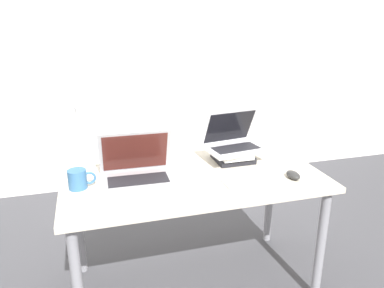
{
  "coord_description": "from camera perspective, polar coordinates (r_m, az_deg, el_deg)",
  "views": [
    {
      "loc": [
        -0.52,
        -1.42,
        1.52
      ],
      "look_at": [
        -0.01,
        0.36,
        0.88
      ],
      "focal_mm": 35.0,
      "sensor_mm": 36.0,
      "label": 1
    }
  ],
  "objects": [
    {
      "name": "wall_back",
      "position": [
        3.37,
        -7.34,
        15.95
      ],
      "size": [
        8.0,
        0.05,
        2.7
      ],
      "color": "silver",
      "rests_on": "ground_plane"
    },
    {
      "name": "desk",
      "position": [
        2.06,
        0.22,
        -6.8
      ],
      "size": [
        1.39,
        0.72,
        0.7
      ],
      "color": "beige",
      "rests_on": "ground_plane"
    },
    {
      "name": "laptop_left",
      "position": [
        1.98,
        -8.37,
        -3.99
      ],
      "size": [
        0.38,
        0.27,
        0.26
      ],
      "color": "#B2B2B7",
      "rests_on": "desk"
    },
    {
      "name": "book_stack",
      "position": [
        2.23,
        6.2,
        -1.68
      ],
      "size": [
        0.22,
        0.23,
        0.07
      ],
      "color": "black",
      "rests_on": "desk"
    },
    {
      "name": "wireless_keyboard",
      "position": [
        1.97,
        9.16,
        -5.66
      ],
      "size": [
        0.31,
        0.14,
        0.01
      ],
      "color": "white",
      "rests_on": "desk"
    },
    {
      "name": "laptop_on_books",
      "position": [
        2.22,
        6.23,
        0.45
      ],
      "size": [
        0.36,
        0.29,
        0.24
      ],
      "color": "silver",
      "rests_on": "book_stack"
    },
    {
      "name": "mug",
      "position": [
        1.95,
        -16.97,
        -5.14
      ],
      "size": [
        0.14,
        0.09,
        0.1
      ],
      "color": "teal",
      "rests_on": "desk"
    },
    {
      "name": "desk_lamp",
      "position": [
        2.06,
        -15.72,
        5.61
      ],
      "size": [
        0.23,
        0.2,
        0.5
      ],
      "color": "white",
      "rests_on": "desk"
    },
    {
      "name": "mouse",
      "position": [
        2.06,
        15.16,
        -4.57
      ],
      "size": [
        0.06,
        0.1,
        0.04
      ],
      "color": "#2D2D2D",
      "rests_on": "desk"
    }
  ]
}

